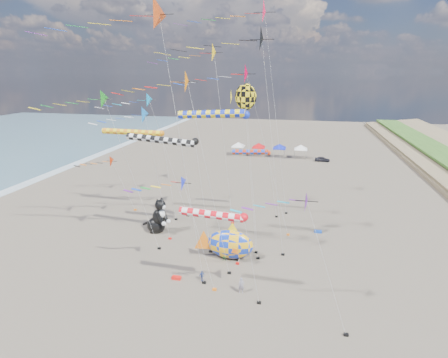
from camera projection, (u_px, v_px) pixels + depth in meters
name	position (u px, v px, depth m)	size (l,w,h in m)	color
ground	(181.00, 320.00, 28.89)	(260.00, 260.00, 0.00)	brown
delta_kite_0	(175.00, 84.00, 31.17)	(11.47, 2.17, 20.02)	orange
delta_kite_1	(144.00, 103.00, 46.32)	(12.27, 2.10, 17.15)	#0D93D6
delta_kite_2	(102.00, 102.00, 36.75)	(12.81, 2.11, 18.10)	#188A1E
delta_kite_3	(250.00, 76.00, 39.40)	(12.49, 2.26, 20.70)	#D10033
delta_kite_4	(106.00, 165.00, 50.78)	(9.48, 1.90, 7.98)	red
delta_kite_5	(140.00, 117.00, 39.15)	(8.74, 2.10, 16.21)	blue
delta_kite_6	(176.00, 189.00, 30.68)	(7.90, 1.59, 11.07)	#1B29DA
delta_kite_7	(304.00, 209.00, 24.97)	(8.50, 1.82, 11.57)	#5A128C
delta_kite_8	(156.00, 18.00, 27.70)	(13.70, 2.68, 25.37)	#CA4313
delta_kite_9	(259.00, 42.00, 33.29)	(12.54, 2.56, 23.97)	black
delta_kite_10	(260.00, 13.00, 43.78)	(15.57, 3.10, 28.60)	#F51846
delta_kite_11	(208.00, 54.00, 41.62)	(10.61, 2.43, 23.26)	yellow
windsock_0	(253.00, 153.00, 47.48)	(6.61, 0.68, 9.60)	red
windsock_1	(135.00, 133.00, 46.09)	(10.06, 0.81, 12.47)	orange
windsock_2	(216.00, 115.00, 36.09)	(8.87, 0.87, 15.95)	#132BC4
windsock_3	(164.00, 141.00, 37.14)	(9.46, 0.77, 13.14)	black
windsock_4	(216.00, 215.00, 29.41)	(7.26, 0.74, 8.54)	red
angelfish_kite	(244.00, 98.00, 35.70)	(3.74, 3.02, 18.57)	yellow
cat_inflatable	(157.00, 214.00, 44.14)	(3.60, 1.80, 4.86)	black
fish_inflatable	(230.00, 244.00, 37.96)	(6.75, 2.55, 4.34)	#1336C0
person_adult	(241.00, 286.00, 32.26)	(0.57, 0.38, 1.57)	gray
child_green	(225.00, 256.00, 37.86)	(0.54, 0.42, 1.11)	#1E7432
child_blue	(202.00, 276.00, 34.22)	(0.66, 0.27, 1.12)	#284193
kite_bag_0	(235.00, 258.00, 38.18)	(0.90, 0.44, 0.30)	black
kite_bag_1	(176.00, 278.00, 34.59)	(0.90, 0.44, 0.30)	red
kite_bag_2	(318.00, 232.00, 44.63)	(0.90, 0.44, 0.30)	#1241B7
tent_row	(269.00, 144.00, 83.67)	(19.20, 4.20, 3.80)	white
parked_car	(322.00, 159.00, 79.99)	(1.35, 3.35, 1.14)	#26262D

